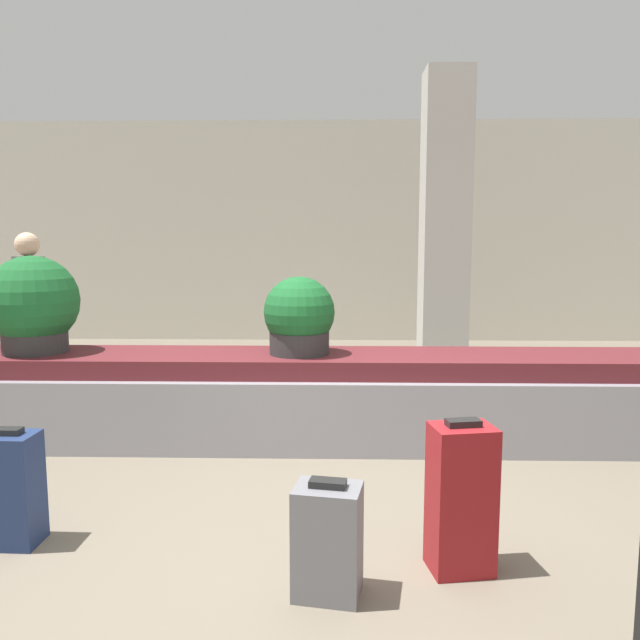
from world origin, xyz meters
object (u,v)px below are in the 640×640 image
(pillar, at_px, (445,229))
(potted_plant_0, at_px, (299,318))
(suitcase_0, at_px, (9,489))
(suitcase_4, at_px, (328,540))
(potted_plant_1, at_px, (33,306))
(traveler_0, at_px, (31,302))
(suitcase_1, at_px, (461,498))

(pillar, bearing_deg, potted_plant_0, -124.25)
(suitcase_0, bearing_deg, pillar, 55.23)
(potted_plant_0, bearing_deg, suitcase_4, -83.53)
(potted_plant_0, xyz_separation_m, potted_plant_1, (-1.97, 0.01, 0.08))
(suitcase_4, xyz_separation_m, traveler_0, (-2.77, 3.18, 0.68))
(suitcase_1, bearing_deg, traveler_0, 128.74)
(pillar, bearing_deg, potted_plant_1, -148.72)
(suitcase_1, distance_m, potted_plant_0, 2.10)
(potted_plant_1, xyz_separation_m, traveler_0, (-0.57, 1.11, -0.09))
(suitcase_4, height_order, potted_plant_1, potted_plant_1)
(suitcase_0, xyz_separation_m, suitcase_4, (1.56, -0.41, -0.04))
(suitcase_0, distance_m, potted_plant_0, 2.21)
(potted_plant_0, bearing_deg, potted_plant_1, 179.70)
(suitcase_0, bearing_deg, potted_plant_0, 52.75)
(potted_plant_1, bearing_deg, pillar, 31.28)
(suitcase_4, height_order, traveler_0, traveler_0)
(suitcase_1, xyz_separation_m, potted_plant_0, (-0.83, 1.84, 0.58))
(pillar, xyz_separation_m, traveler_0, (-3.94, -0.94, -0.68))
(suitcase_0, distance_m, suitcase_4, 1.61)
(pillar, distance_m, suitcase_0, 4.78)
(traveler_0, bearing_deg, potted_plant_1, -20.22)
(pillar, height_order, suitcase_0, pillar)
(suitcase_1, height_order, potted_plant_0, potted_plant_0)
(traveler_0, bearing_deg, pillar, 56.06)
(potted_plant_0, distance_m, traveler_0, 2.77)
(pillar, relative_size, suitcase_1, 4.57)
(pillar, xyz_separation_m, suitcase_4, (-1.17, -4.11, -1.36))
(pillar, xyz_separation_m, suitcase_1, (-0.57, -3.90, -1.26))
(pillar, bearing_deg, suitcase_1, -98.37)
(suitcase_0, height_order, suitcase_4, suitcase_0)
(suitcase_0, relative_size, potted_plant_0, 1.03)
(pillar, bearing_deg, traveler_0, -166.63)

